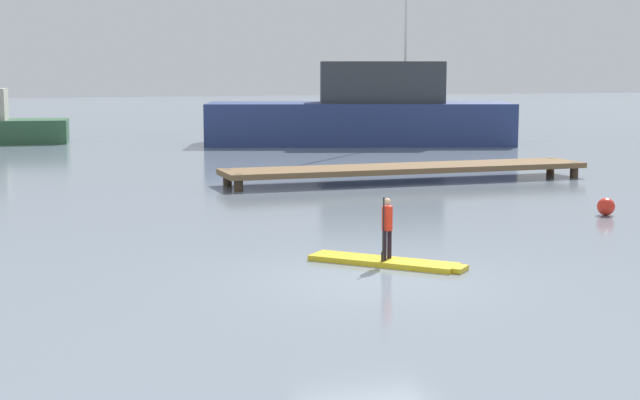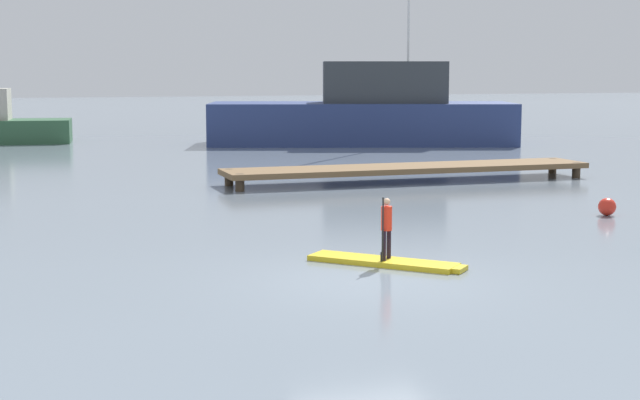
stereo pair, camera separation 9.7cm
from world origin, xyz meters
name	(u,v)px [view 1 (the left image)]	position (x,y,z in m)	size (l,w,h in m)	color
ground_plane	(374,281)	(0.00, 0.00, 0.00)	(240.00, 240.00, 0.00)	slate
paddleboard_near	(387,262)	(0.75, 1.22, 0.05)	(2.56, 2.57, 0.10)	gold
paddler_child_solo	(387,225)	(0.74, 1.21, 0.76)	(0.33, 0.33, 1.20)	black
fishing_boat_white_large	(364,114)	(11.06, 29.30, 1.50)	(15.72, 8.94, 13.28)	navy
floating_dock	(407,168)	(6.58, 13.61, 0.43)	(12.41, 2.10, 0.53)	brown
mooring_buoy_mid	(606,207)	(8.37, 5.18, 0.23)	(0.45, 0.45, 0.45)	red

